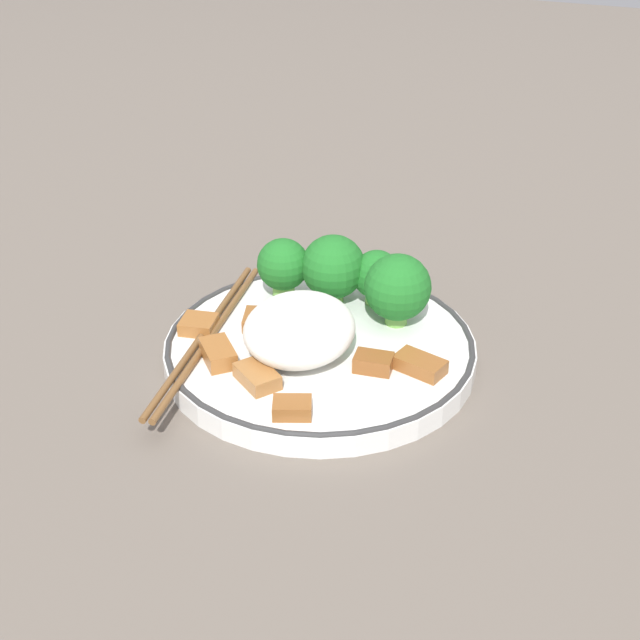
{
  "coord_description": "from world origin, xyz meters",
  "views": [
    {
      "loc": [
        -0.55,
        -0.23,
        0.39
      ],
      "look_at": [
        0.0,
        0.0,
        0.04
      ],
      "focal_mm": 50.0,
      "sensor_mm": 36.0,
      "label": 1
    }
  ],
  "objects_px": {
    "broccoli_back_left": "(398,288)",
    "broccoli_mid_left": "(283,266)",
    "chopsticks": "(207,336)",
    "broccoli_back_center": "(377,275)",
    "broccoli_back_right": "(333,267)",
    "plate": "(320,349)"
  },
  "relations": [
    {
      "from": "broccoli_back_left",
      "to": "broccoli_back_center",
      "type": "bearing_deg",
      "value": 46.05
    },
    {
      "from": "broccoli_mid_left",
      "to": "chopsticks",
      "type": "height_order",
      "value": "broccoli_mid_left"
    },
    {
      "from": "broccoli_back_center",
      "to": "broccoli_mid_left",
      "type": "relative_size",
      "value": 0.89
    },
    {
      "from": "broccoli_back_center",
      "to": "broccoli_back_right",
      "type": "height_order",
      "value": "broccoli_back_right"
    },
    {
      "from": "broccoli_back_center",
      "to": "chopsticks",
      "type": "xyz_separation_m",
      "value": [
        -0.11,
        0.11,
        -0.02
      ]
    },
    {
      "from": "broccoli_back_right",
      "to": "broccoli_back_center",
      "type": "bearing_deg",
      "value": -72.66
    },
    {
      "from": "broccoli_back_center",
      "to": "broccoli_back_right",
      "type": "distance_m",
      "value": 0.04
    },
    {
      "from": "plate",
      "to": "broccoli_back_right",
      "type": "distance_m",
      "value": 0.08
    },
    {
      "from": "broccoli_back_left",
      "to": "plate",
      "type": "bearing_deg",
      "value": 137.38
    },
    {
      "from": "broccoli_back_center",
      "to": "broccoli_mid_left",
      "type": "height_order",
      "value": "broccoli_mid_left"
    },
    {
      "from": "broccoli_back_left",
      "to": "chopsticks",
      "type": "distance_m",
      "value": 0.16
    },
    {
      "from": "plate",
      "to": "broccoli_back_left",
      "type": "xyz_separation_m",
      "value": [
        0.05,
        -0.05,
        0.04
      ]
    },
    {
      "from": "plate",
      "to": "broccoli_mid_left",
      "type": "distance_m",
      "value": 0.09
    },
    {
      "from": "broccoli_back_center",
      "to": "broccoli_mid_left",
      "type": "bearing_deg",
      "value": 105.08
    },
    {
      "from": "plate",
      "to": "broccoli_mid_left",
      "type": "xyz_separation_m",
      "value": [
        0.06,
        0.06,
        0.04
      ]
    },
    {
      "from": "broccoli_back_center",
      "to": "chopsticks",
      "type": "bearing_deg",
      "value": 135.55
    },
    {
      "from": "broccoli_back_center",
      "to": "broccoli_back_left",
      "type": "bearing_deg",
      "value": -133.95
    },
    {
      "from": "plate",
      "to": "broccoli_back_center",
      "type": "xyz_separation_m",
      "value": [
        0.08,
        -0.02,
        0.03
      ]
    },
    {
      "from": "broccoli_back_right",
      "to": "broccoli_mid_left",
      "type": "xyz_separation_m",
      "value": [
        -0.01,
        0.04,
        -0.0
      ]
    },
    {
      "from": "broccoli_back_left",
      "to": "chopsticks",
      "type": "xyz_separation_m",
      "value": [
        -0.08,
        0.13,
        -0.03
      ]
    },
    {
      "from": "broccoli_back_left",
      "to": "broccoli_mid_left",
      "type": "height_order",
      "value": "broccoli_back_left"
    },
    {
      "from": "plate",
      "to": "broccoli_mid_left",
      "type": "relative_size",
      "value": 4.63
    }
  ]
}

